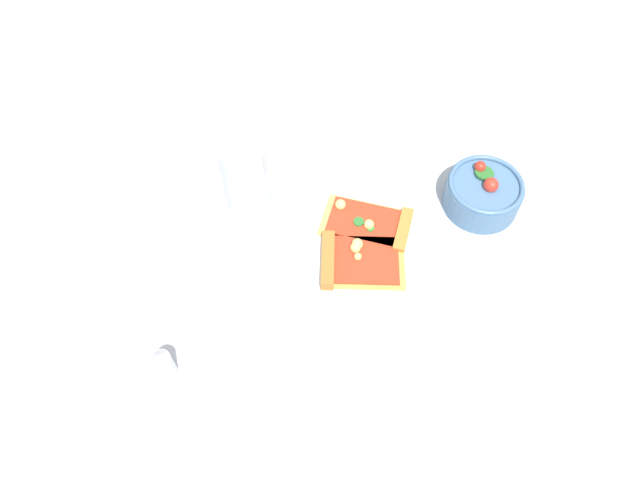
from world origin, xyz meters
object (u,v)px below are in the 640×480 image
object	(u,v)px
pizza_slice_far	(354,261)
plate	(361,242)
pizza_slice_near	(371,224)
soda_glass	(245,175)
pepper_shaker	(163,364)
salad_bowl	(483,193)

from	to	relation	value
pizza_slice_far	plate	bearing A→B (deg)	-51.79
pizza_slice_near	soda_glass	bearing A→B (deg)	37.41
pepper_shaker	soda_glass	bearing A→B (deg)	-51.94
plate	pepper_shaker	xyz separation A→B (m)	(-0.02, 0.36, 0.03)
plate	salad_bowl	bearing A→B (deg)	-103.09
plate	pizza_slice_far	world-z (taller)	pizza_slice_far
soda_glass	plate	bearing A→B (deg)	-150.89
pizza_slice_near	pizza_slice_far	size ratio (longest dim) A/B	1.01
soda_glass	salad_bowl	bearing A→B (deg)	-126.41
pepper_shaker	plate	bearing A→B (deg)	-87.30
pizza_slice_near	plate	bearing A→B (deg)	113.86
salad_bowl	soda_glass	distance (m)	0.40
pizza_slice_near	pepper_shaker	world-z (taller)	pepper_shaker
pizza_slice_near	soda_glass	xyz separation A→B (m)	(0.17, 0.13, 0.04)
pizza_slice_far	salad_bowl	size ratio (longest dim) A/B	1.27
soda_glass	pizza_slice_far	bearing A→B (deg)	-162.68
pepper_shaker	pizza_slice_far	bearing A→B (deg)	-92.05
soda_glass	pepper_shaker	size ratio (longest dim) A/B	1.95
pizza_slice_near	pepper_shaker	xyz separation A→B (m)	(-0.03, 0.39, 0.01)
pizza_slice_far	soda_glass	distance (m)	0.23
pizza_slice_far	pizza_slice_near	bearing A→B (deg)	-57.58
plate	soda_glass	world-z (taller)	soda_glass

